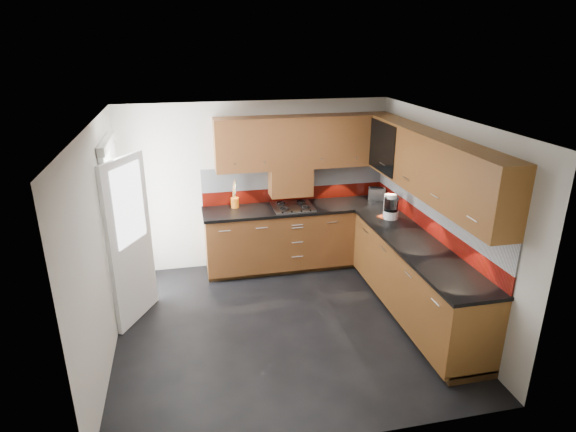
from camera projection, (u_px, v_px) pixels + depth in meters
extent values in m
cube|color=black|center=(283.00, 326.00, 5.71)|extent=(4.00, 3.80, 0.02)
cube|color=white|center=(283.00, 117.00, 4.85)|extent=(4.00, 3.80, 0.10)
cube|color=beige|center=(257.00, 185.00, 6.97)|extent=(4.00, 0.08, 2.64)
cube|color=beige|center=(333.00, 322.00, 3.61)|extent=(4.00, 0.08, 2.64)
cube|color=beige|center=(97.00, 247.00, 4.90)|extent=(0.08, 3.80, 2.64)
cube|color=beige|center=(444.00, 218.00, 5.68)|extent=(0.08, 3.80, 2.64)
cube|color=#592D14|center=(299.00, 236.00, 7.03)|extent=(2.70, 0.60, 0.95)
cube|color=brown|center=(415.00, 280.00, 5.77)|extent=(0.60, 2.60, 0.95)
cube|color=#3A2410|center=(298.00, 262.00, 7.20)|extent=(2.70, 0.54, 0.10)
cube|color=#3A2410|center=(414.00, 310.00, 5.93)|extent=(0.54, 2.60, 0.10)
cube|color=black|center=(299.00, 208.00, 6.86)|extent=(2.72, 0.62, 0.04)
cube|color=black|center=(419.00, 246.00, 5.60)|extent=(0.62, 2.60, 0.04)
cube|color=maroon|center=(295.00, 194.00, 7.09)|extent=(2.70, 0.02, 0.20)
cube|color=silver|center=(295.00, 176.00, 7.00)|extent=(2.70, 0.02, 0.34)
cube|color=maroon|center=(430.00, 225.00, 5.91)|extent=(0.02, 3.20, 0.20)
cube|color=silver|center=(432.00, 204.00, 5.81)|extent=(0.02, 3.20, 0.34)
cube|color=#592D14|center=(304.00, 142.00, 6.69)|extent=(2.50, 0.33, 0.72)
cube|color=brown|center=(432.00, 166.00, 5.45)|extent=(0.33, 2.87, 0.72)
cube|color=silver|center=(297.00, 160.00, 6.57)|extent=(1.80, 0.01, 0.16)
cube|color=silver|center=(417.00, 185.00, 5.45)|extent=(0.01, 2.00, 0.16)
cube|color=#592D14|center=(290.00, 181.00, 6.85)|extent=(0.60, 0.33, 0.40)
cube|color=black|center=(382.00, 147.00, 6.36)|extent=(0.01, 0.80, 0.66)
cube|color=#FFD18C|center=(403.00, 146.00, 6.42)|extent=(0.01, 0.76, 0.64)
cube|color=black|center=(394.00, 145.00, 6.39)|extent=(0.29, 0.76, 0.01)
cylinder|color=black|center=(403.00, 141.00, 6.12)|extent=(0.07, 0.07, 0.16)
cylinder|color=black|center=(398.00, 139.00, 6.26)|extent=(0.07, 0.07, 0.16)
cylinder|color=white|center=(393.00, 137.00, 6.40)|extent=(0.07, 0.07, 0.16)
cylinder|color=black|center=(388.00, 135.00, 6.54)|extent=(0.07, 0.07, 0.16)
cube|color=white|center=(117.00, 230.00, 5.80)|extent=(0.06, 0.95, 2.04)
cube|color=white|center=(130.00, 242.00, 5.53)|extent=(0.42, 0.73, 1.98)
cube|color=white|center=(129.00, 205.00, 5.38)|extent=(0.28, 0.50, 0.90)
cube|color=silver|center=(293.00, 207.00, 6.82)|extent=(0.57, 0.49, 0.02)
torus|color=black|center=(284.00, 208.00, 6.68)|extent=(0.13, 0.13, 0.02)
torus|color=black|center=(305.00, 207.00, 6.74)|extent=(0.13, 0.13, 0.02)
torus|color=black|center=(281.00, 203.00, 6.89)|extent=(0.13, 0.13, 0.02)
torus|color=black|center=(301.00, 202.00, 6.95)|extent=(0.13, 0.13, 0.02)
cube|color=black|center=(297.00, 211.00, 6.60)|extent=(0.43, 0.04, 0.02)
cylinder|color=#CB6613|center=(235.00, 203.00, 6.80)|extent=(0.11, 0.11, 0.14)
cylinder|color=#8E6039|center=(234.00, 190.00, 6.75)|extent=(0.06, 0.01, 0.28)
cylinder|color=#8E6039|center=(235.00, 191.00, 6.76)|extent=(0.05, 0.03, 0.27)
cylinder|color=#8E6039|center=(234.00, 190.00, 6.75)|extent=(0.06, 0.03, 0.30)
cylinder|color=#8E6039|center=(235.00, 192.00, 6.76)|extent=(0.04, 0.04, 0.25)
cylinder|color=#8E6039|center=(233.00, 191.00, 6.74)|extent=(0.04, 0.05, 0.28)
cube|color=silver|center=(377.00, 194.00, 7.13)|extent=(0.29, 0.24, 0.17)
cube|color=black|center=(377.00, 188.00, 7.10)|extent=(0.18, 0.09, 0.01)
cube|color=black|center=(376.00, 187.00, 7.14)|extent=(0.18, 0.09, 0.01)
cylinder|color=white|center=(390.00, 214.00, 6.39)|extent=(0.20, 0.20, 0.11)
cylinder|color=black|center=(391.00, 204.00, 6.34)|extent=(0.19, 0.19, 0.18)
cylinder|color=white|center=(392.00, 196.00, 6.30)|extent=(0.13, 0.13, 0.04)
cylinder|color=white|center=(388.00, 203.00, 6.60)|extent=(0.14, 0.14, 0.25)
cube|color=#D24517|center=(384.00, 217.00, 6.45)|extent=(0.17, 0.16, 0.01)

